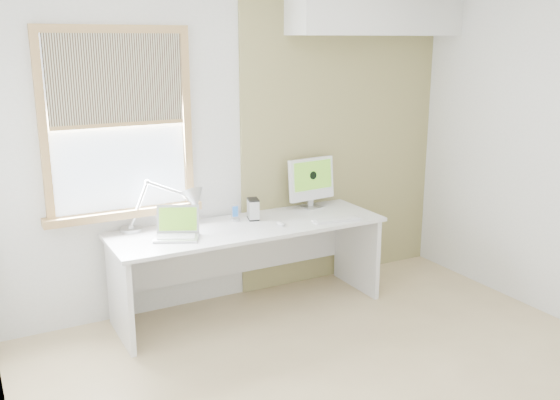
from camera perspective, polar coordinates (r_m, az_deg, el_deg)
room at (r=3.63m, az=7.85°, el=0.89°), size 4.04×3.54×2.64m
accent_wall at (r=5.59m, az=5.73°, el=5.78°), size 2.00×0.02×2.60m
soffit at (r=5.51m, az=8.87°, el=17.03°), size 1.60×0.40×0.42m
window at (r=4.73m, az=-14.75°, el=6.75°), size 1.20×0.14×1.42m
desk at (r=4.99m, az=-3.19°, el=-4.31°), size 2.20×0.70×0.73m
desk_lamp at (r=4.78m, az=-9.08°, el=-0.29°), size 0.66×0.41×0.40m
laptop at (r=4.64m, az=-9.51°, el=-2.73°), size 0.40×0.37×0.22m
phone_dock at (r=4.99m, az=-4.19°, el=-1.51°), size 0.08×0.08×0.14m
external_drive at (r=5.02m, az=-2.50°, el=-0.85°), size 0.12×0.15×0.17m
imac at (r=5.34m, az=2.92°, el=1.87°), size 0.45×0.16×0.44m
keyboard at (r=5.01m, az=5.25°, el=-1.84°), size 0.40×0.16×0.02m
mouse at (r=4.87m, az=0.06°, el=-2.21°), size 0.06×0.09×0.03m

